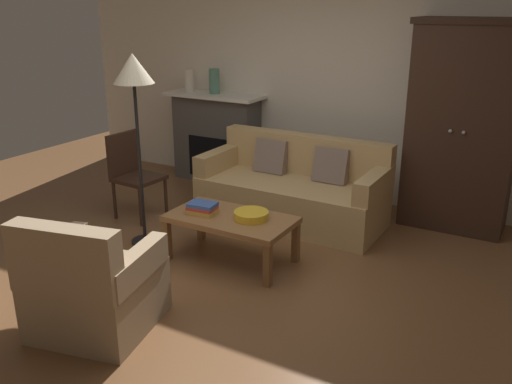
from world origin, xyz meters
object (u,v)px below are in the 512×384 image
at_px(mantel_vase_cream, 189,80).
at_px(book_stack, 202,208).
at_px(fruit_bowl, 251,215).
at_px(armchair_near_left, 93,289).
at_px(couch, 293,191).
at_px(mantel_vase_jade, 214,81).
at_px(armoire, 462,127).
at_px(floor_lamp, 134,81).
at_px(side_chair_wooden, 132,170).
at_px(fireplace, 216,137).
at_px(coffee_table, 231,222).

bearing_deg(mantel_vase_cream, book_stack, -51.74).
height_order(fruit_bowl, book_stack, book_stack).
relative_size(fruit_bowl, armchair_near_left, 0.33).
xyz_separation_m(couch, mantel_vase_jade, (-1.46, 0.73, 0.95)).
bearing_deg(armoire, floor_lamp, -142.30).
bearing_deg(book_stack, mantel_vase_cream, 128.26).
bearing_deg(side_chair_wooden, couch, 25.41).
bearing_deg(floor_lamp, mantel_vase_jade, 103.78).
distance_m(fruit_bowl, side_chair_wooden, 1.72).
bearing_deg(fireplace, armchair_near_left, -70.56).
relative_size(fireplace, mantel_vase_jade, 4.18).
height_order(fireplace, side_chair_wooden, fireplace).
distance_m(armoire, mantel_vase_cream, 3.34).
bearing_deg(armoire, couch, -155.66).
relative_size(armoire, mantel_vase_jade, 6.83).
relative_size(fruit_bowl, book_stack, 1.16).
bearing_deg(coffee_table, mantel_vase_jade, 126.82).
xyz_separation_m(armoire, armchair_near_left, (-1.78, -3.23, -0.72)).
bearing_deg(armchair_near_left, side_chair_wooden, 124.41).
bearing_deg(fruit_bowl, armoire, 52.86).
bearing_deg(side_chair_wooden, armoire, 24.89).
bearing_deg(armchair_near_left, mantel_vase_cream, 115.19).
bearing_deg(side_chair_wooden, coffee_table, -15.81).
distance_m(fruit_bowl, mantel_vase_cream, 2.82).
height_order(couch, coffee_table, couch).
xyz_separation_m(mantel_vase_cream, side_chair_wooden, (0.30, -1.47, -0.75)).
distance_m(couch, fruit_bowl, 1.13).
relative_size(book_stack, armchair_near_left, 0.28).
bearing_deg(couch, armchair_near_left, -96.53).
distance_m(side_chair_wooden, floor_lamp, 1.28).
xyz_separation_m(coffee_table, armchair_near_left, (-0.25, -1.40, -0.05)).
relative_size(couch, book_stack, 7.43).
bearing_deg(armchair_near_left, fruit_bowl, 73.45).
bearing_deg(couch, book_stack, -103.90).
bearing_deg(coffee_table, fruit_bowl, 13.46).
distance_m(mantel_vase_cream, side_chair_wooden, 1.67).
bearing_deg(couch, mantel_vase_jade, 153.33).
distance_m(couch, armchair_near_left, 2.57).
relative_size(couch, side_chair_wooden, 2.14).
height_order(armoire, mantel_vase_cream, armoire).
distance_m(armoire, floor_lamp, 3.16).
height_order(armoire, side_chair_wooden, armoire).
bearing_deg(couch, side_chair_wooden, -154.59).
bearing_deg(mantel_vase_cream, armoire, -1.03).
bearing_deg(armchair_near_left, armoire, 61.12).
distance_m(mantel_vase_cream, armchair_near_left, 3.76).
height_order(fireplace, floor_lamp, floor_lamp).
xyz_separation_m(armoire, floor_lamp, (-2.47, -1.91, 0.51)).
distance_m(mantel_vase_cream, mantel_vase_jade, 0.38).
height_order(mantel_vase_cream, mantel_vase_jade, mantel_vase_jade).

